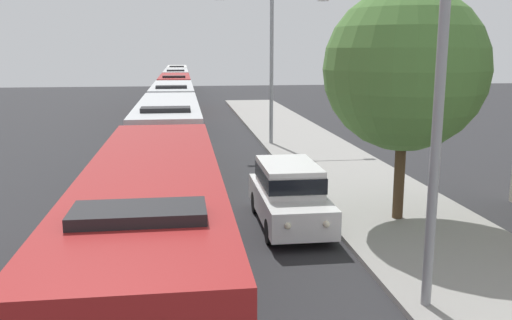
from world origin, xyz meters
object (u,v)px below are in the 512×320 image
at_px(bus_second_in_line, 169,135).
at_px(white_suv, 289,192).
at_px(bus_middle, 173,107).
at_px(bus_fourth_in_line, 175,92).
at_px(streetlamp_mid, 272,53).
at_px(bus_tail_end, 177,77).
at_px(bus_lead, 155,233).
at_px(streetlamp_near, 443,45).
at_px(roadside_tree, 405,70).
at_px(bus_rear, 176,83).

relative_size(bus_second_in_line, white_suv, 2.28).
bearing_deg(bus_middle, bus_fourth_in_line, 90.00).
bearing_deg(streetlamp_mid, bus_second_in_line, -129.82).
bearing_deg(bus_tail_end, bus_fourth_in_line, -90.00).
xyz_separation_m(bus_lead, streetlamp_near, (5.40, -0.68, 3.62)).
xyz_separation_m(bus_lead, bus_fourth_in_line, (0.00, 36.63, 0.00)).
relative_size(bus_middle, white_suv, 2.15).
xyz_separation_m(bus_fourth_in_line, streetlamp_mid, (5.40, -17.59, 3.37)).
relative_size(bus_tail_end, streetlamp_mid, 1.49).
xyz_separation_m(streetlamp_near, roadside_tree, (1.67, 5.68, -0.67)).
bearing_deg(bus_lead, streetlamp_near, -7.13).
distance_m(white_suv, streetlamp_near, 7.45).
bearing_deg(bus_rear, bus_fourth_in_line, -90.00).
relative_size(bus_middle, bus_fourth_in_line, 0.89).
relative_size(bus_tail_end, streetlamp_near, 1.41).
bearing_deg(bus_lead, streetlamp_mid, 74.16).
distance_m(bus_fourth_in_line, white_suv, 31.67).
distance_m(bus_tail_end, roadside_tree, 58.23).
relative_size(bus_middle, streetlamp_near, 1.25).
distance_m(bus_lead, bus_tail_end, 62.73).
xyz_separation_m(bus_second_in_line, white_suv, (3.70, -7.38, -0.66)).
distance_m(bus_second_in_line, bus_fourth_in_line, 24.07).
distance_m(bus_rear, streetlamp_near, 50.71).
bearing_deg(bus_fourth_in_line, bus_rear, 90.00).
bearing_deg(bus_tail_end, roadside_tree, -83.02).
xyz_separation_m(bus_tail_end, streetlamp_mid, (5.40, -43.70, 3.37)).
bearing_deg(white_suv, streetlamp_mid, 83.00).
distance_m(bus_lead, bus_middle, 24.36).
bearing_deg(bus_lead, bus_tail_end, 90.00).
relative_size(bus_second_in_line, bus_tail_end, 0.94).
relative_size(bus_tail_end, white_suv, 2.43).
height_order(bus_middle, white_suv, bus_middle).
xyz_separation_m(bus_second_in_line, bus_fourth_in_line, (0.00, 24.07, 0.00)).
distance_m(bus_middle, bus_fourth_in_line, 12.26).
relative_size(bus_second_in_line, bus_fourth_in_line, 0.94).
height_order(white_suv, roadside_tree, roadside_tree).
bearing_deg(streetlamp_mid, bus_fourth_in_line, 107.06).
relative_size(bus_rear, bus_tail_end, 1.04).
distance_m(bus_lead, bus_rear, 49.62).
bearing_deg(bus_tail_end, white_suv, -86.32).
xyz_separation_m(bus_middle, streetlamp_mid, (5.40, -5.33, 3.37)).
xyz_separation_m(bus_fourth_in_line, bus_rear, (0.00, 12.99, 0.00)).
bearing_deg(bus_second_in_line, bus_fourth_in_line, 90.00).
bearing_deg(white_suv, roadside_tree, -2.88).
bearing_deg(streetlamp_near, bus_middle, 102.17).
distance_m(bus_tail_end, white_suv, 57.68).
bearing_deg(roadside_tree, bus_lead, -144.68).
bearing_deg(bus_fourth_in_line, streetlamp_mid, -72.94).
distance_m(bus_lead, streetlamp_near, 6.54).
height_order(bus_second_in_line, white_suv, bus_second_in_line).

